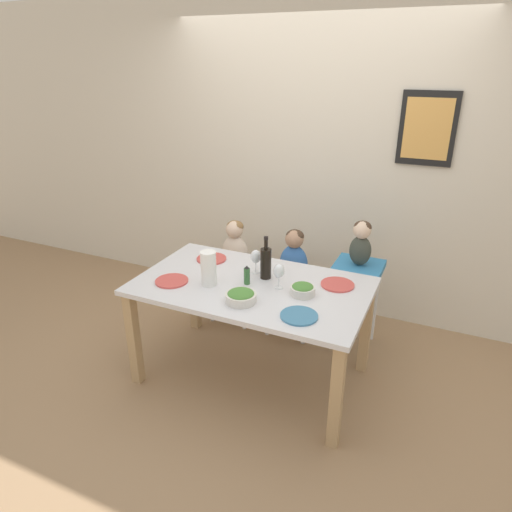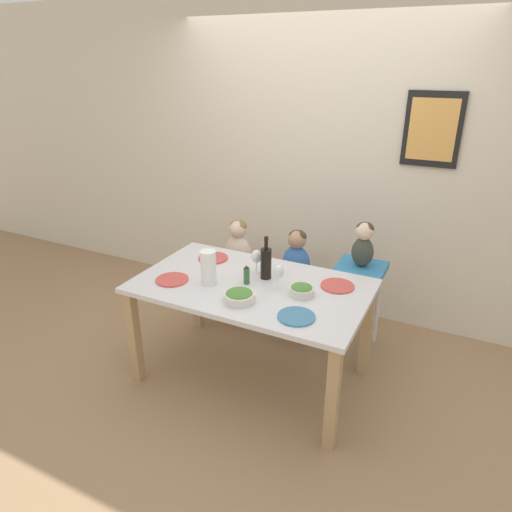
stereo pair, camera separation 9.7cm
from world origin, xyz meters
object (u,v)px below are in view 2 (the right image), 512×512
at_px(chair_right_highchair, 359,283).
at_px(person_child_center, 296,257).
at_px(chair_far_center, 295,290).
at_px(salad_bowl_large, 239,296).
at_px(chair_far_left, 239,278).
at_px(person_child_left, 238,246).
at_px(dinner_plate_back_left, 213,258).
at_px(wine_bottle, 266,262).
at_px(salad_bowl_small, 302,290).
at_px(paper_towel_roll, 208,268).
at_px(dinner_plate_back_right, 337,286).
at_px(wine_glass_far, 256,257).
at_px(dinner_plate_front_right, 296,316).
at_px(dinner_plate_front_left, 172,280).
at_px(person_baby_right, 363,242).
at_px(wine_glass_near, 278,272).

bearing_deg(chair_right_highchair, person_child_center, 179.89).
distance_m(chair_far_center, salad_bowl_large, 1.04).
xyz_separation_m(chair_far_left, person_child_left, (0.00, 0.00, 0.30)).
bearing_deg(dinner_plate_back_left, person_child_center, 42.63).
bearing_deg(chair_right_highchair, wine_bottle, -132.39).
distance_m(chair_far_center, salad_bowl_small, 0.87).
bearing_deg(person_child_center, chair_far_center, -90.00).
xyz_separation_m(person_child_center, paper_towel_roll, (-0.31, -0.84, 0.19)).
bearing_deg(dinner_plate_back_right, dinner_plate_back_left, 178.45).
distance_m(chair_far_left, salad_bowl_large, 1.17).
distance_m(chair_right_highchair, wine_glass_far, 0.88).
distance_m(person_child_left, dinner_plate_front_right, 1.35).
height_order(chair_far_left, dinner_plate_front_left, dinner_plate_front_left).
height_order(person_baby_right, wine_glass_far, person_baby_right).
height_order(chair_far_left, salad_bowl_small, salad_bowl_small).
bearing_deg(dinner_plate_back_left, wine_glass_near, -19.07).
bearing_deg(wine_glass_near, chair_right_highchair, 60.29).
height_order(chair_right_highchair, wine_glass_near, wine_glass_near).
distance_m(chair_far_center, person_child_left, 0.61).
bearing_deg(person_child_left, person_child_center, 0.00).
relative_size(chair_far_center, chair_right_highchair, 0.63).
distance_m(wine_bottle, dinner_plate_back_left, 0.53).
xyz_separation_m(person_baby_right, salad_bowl_small, (-0.21, -0.71, -0.12)).
bearing_deg(paper_towel_roll, person_child_center, 69.73).
distance_m(chair_far_center, paper_towel_roll, 1.02).
bearing_deg(person_baby_right, dinner_plate_front_left, -140.32).
height_order(wine_glass_far, dinner_plate_back_left, wine_glass_far).
bearing_deg(paper_towel_roll, person_child_left, 105.27).
distance_m(chair_far_left, paper_towel_roll, 1.00).
height_order(chair_right_highchair, dinner_plate_back_left, dinner_plate_back_left).
distance_m(person_child_center, salad_bowl_small, 0.78).
distance_m(wine_bottle, salad_bowl_small, 0.35).
xyz_separation_m(chair_far_center, salad_bowl_small, (0.31, -0.70, 0.41)).
distance_m(salad_bowl_large, dinner_plate_back_left, 0.70).
xyz_separation_m(person_child_center, dinner_plate_front_left, (-0.56, -0.91, 0.08)).
xyz_separation_m(chair_right_highchair, paper_towel_roll, (-0.84, -0.84, 0.31)).
relative_size(salad_bowl_large, dinner_plate_front_right, 0.88).
bearing_deg(person_baby_right, dinner_plate_back_left, -155.80).
distance_m(paper_towel_roll, salad_bowl_large, 0.33).
bearing_deg(salad_bowl_small, dinner_plate_back_left, 163.48).
xyz_separation_m(chair_right_highchair, salad_bowl_large, (-0.54, -0.96, 0.23)).
relative_size(person_child_center, salad_bowl_large, 2.33).
bearing_deg(wine_bottle, dinner_plate_back_left, 166.74).
bearing_deg(chair_right_highchair, salad_bowl_small, -106.88).
bearing_deg(person_baby_right, wine_glass_far, -139.75).
bearing_deg(wine_glass_near, chair_far_center, 101.44).
bearing_deg(dinner_plate_front_right, dinner_plate_front_left, 175.46).
relative_size(chair_far_left, dinner_plate_back_right, 2.01).
xyz_separation_m(chair_far_center, chair_right_highchair, (0.53, 0.00, 0.18)).
bearing_deg(chair_far_left, chair_right_highchair, 0.00).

